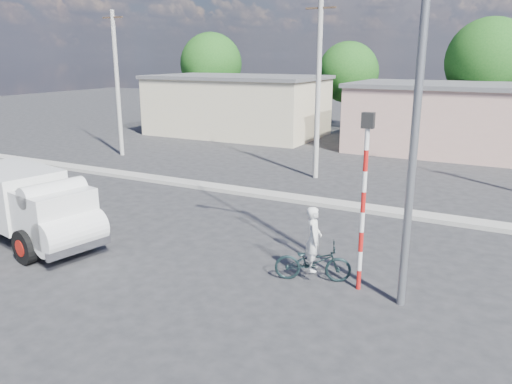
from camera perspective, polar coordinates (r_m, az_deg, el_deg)
The scene contains 10 objects.
ground_plane at distance 12.80m, azimuth -4.51°, elevation -10.65°, with size 120.00×120.00×0.00m, color #262629.
median at distance 19.55m, azimuth 8.03°, elevation -1.22°, with size 40.00×0.80×0.16m, color #99968E.
truck at distance 16.61m, azimuth -24.38°, elevation -1.34°, with size 5.64×3.02×2.21m.
bicycle at distance 12.93m, azimuth 6.51°, elevation -7.92°, with size 0.68×1.95×1.03m, color #172729.
cyclist at distance 12.81m, azimuth 6.56°, elevation -6.59°, with size 0.61×0.40×1.68m, color white.
traffic_pole at distance 11.97m, azimuth 12.25°, elevation 0.45°, with size 0.28×0.18×4.36m.
streetlight at distance 11.11m, azimuth 17.27°, elevation 11.38°, with size 2.34×0.22×9.00m.
building_row at distance 32.29m, azimuth 18.65°, elevation 8.38°, with size 37.80×7.30×4.44m.
tree_row at distance 38.23m, azimuth 24.72°, elevation 13.07°, with size 43.62×7.43×8.42m.
utility_poles at distance 21.95m, azimuth 20.24°, elevation 10.41°, with size 35.40×0.24×8.00m.
Camera 1 is at (6.21, -9.69, 5.60)m, focal length 35.00 mm.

